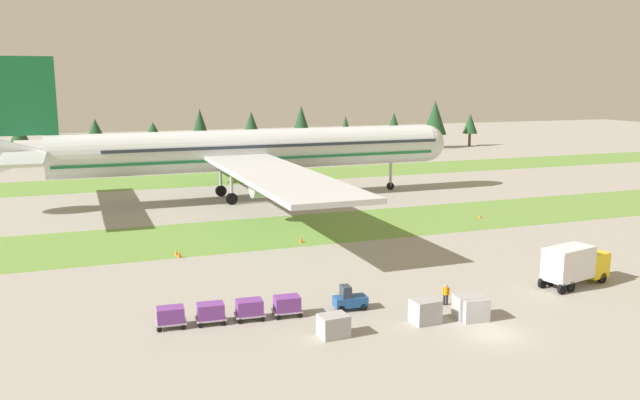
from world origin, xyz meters
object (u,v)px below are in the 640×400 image
(airliner, at_px, (238,150))
(ground_crew_marshaller, at_px, (446,294))
(cargo_dolly_fourth, at_px, (171,316))
(taxiway_marker_1, at_px, (176,253))
(taxiway_marker_0, at_px, (480,216))
(uld_container_2, at_px, (468,307))
(cargo_dolly_lead, at_px, (287,304))
(catering_truck, at_px, (575,264))
(uld_container_0, at_px, (333,326))
(baggage_tug, at_px, (349,300))
(uld_container_1, at_px, (425,311))
(uld_container_3, at_px, (473,309))
(taxiway_marker_3, at_px, (179,254))
(cargo_dolly_second, at_px, (249,308))
(taxiway_marker_2, at_px, (301,240))
(cargo_dolly_third, at_px, (211,312))

(airliner, bearing_deg, ground_crew_marshaller, 4.65)
(cargo_dolly_fourth, xyz_separation_m, taxiway_marker_1, (3.29, 20.33, -0.69))
(taxiway_marker_0, bearing_deg, uld_container_2, -125.21)
(airliner, distance_m, cargo_dolly_lead, 50.90)
(catering_truck, height_order, taxiway_marker_0, catering_truck)
(uld_container_2, xyz_separation_m, taxiway_marker_1, (-18.10, 26.16, -0.66))
(catering_truck, bearing_deg, ground_crew_marshaller, -100.75)
(cargo_dolly_lead, relative_size, uld_container_2, 1.15)
(uld_container_0, height_order, taxiway_marker_0, uld_container_0)
(cargo_dolly_fourth, height_order, uld_container_0, uld_container_0)
(baggage_tug, height_order, taxiway_marker_0, baggage_tug)
(cargo_dolly_lead, height_order, uld_container_1, uld_container_1)
(ground_crew_marshaller, bearing_deg, uld_container_3, -66.05)
(cargo_dolly_fourth, distance_m, taxiway_marker_3, 19.47)
(cargo_dolly_second, relative_size, uld_container_2, 1.15)
(taxiway_marker_3, bearing_deg, cargo_dolly_lead, -75.12)
(cargo_dolly_lead, xyz_separation_m, uld_container_0, (1.84, -5.00, -0.13))
(taxiway_marker_2, bearing_deg, catering_truck, -52.37)
(cargo_dolly_third, bearing_deg, taxiway_marker_2, 150.10)
(ground_crew_marshaller, relative_size, taxiway_marker_2, 2.77)
(taxiway_marker_3, bearing_deg, uld_container_2, -54.26)
(cargo_dolly_third, height_order, uld_container_2, uld_container_2)
(taxiway_marker_0, relative_size, taxiway_marker_3, 0.81)
(cargo_dolly_third, xyz_separation_m, taxiway_marker_3, (0.53, 19.37, -0.58))
(uld_container_0, bearing_deg, catering_truck, 8.25)
(cargo_dolly_lead, height_order, uld_container_0, uld_container_0)
(cargo_dolly_fourth, bearing_deg, uld_container_3, 77.83)
(taxiway_marker_2, bearing_deg, uld_container_2, -80.62)
(uld_container_3, height_order, taxiway_marker_3, uld_container_3)
(cargo_dolly_fourth, bearing_deg, uld_container_2, 78.92)
(cargo_dolly_lead, distance_m, ground_crew_marshaller, 12.85)
(taxiway_marker_3, bearing_deg, taxiway_marker_1, 96.18)
(baggage_tug, distance_m, taxiway_marker_3, 22.62)
(taxiway_marker_2, bearing_deg, cargo_dolly_lead, -111.37)
(uld_container_0, bearing_deg, taxiway_marker_2, 76.13)
(cargo_dolly_fourth, relative_size, ground_crew_marshaller, 1.32)
(taxiway_marker_0, height_order, taxiway_marker_2, taxiway_marker_2)
(airliner, height_order, cargo_dolly_third, airliner)
(cargo_dolly_fourth, height_order, taxiway_marker_0, cargo_dolly_fourth)
(catering_truck, xyz_separation_m, ground_crew_marshaller, (-13.24, -0.54, -1.01))
(ground_crew_marshaller, relative_size, uld_container_0, 0.87)
(taxiway_marker_3, bearing_deg, baggage_tug, -62.99)
(airliner, relative_size, taxiway_marker_0, 156.36)
(cargo_dolly_lead, xyz_separation_m, cargo_dolly_third, (-5.78, 0.42, 0.00))
(cargo_dolly_third, height_order, taxiway_marker_1, cargo_dolly_third)
(uld_container_2, distance_m, taxiway_marker_1, 31.82)
(airliner, distance_m, taxiway_marker_3, 33.65)
(cargo_dolly_second, xyz_separation_m, uld_container_3, (15.76, -5.89, -0.05))
(taxiway_marker_1, relative_size, taxiway_marker_3, 0.70)
(cargo_dolly_second, height_order, taxiway_marker_1, cargo_dolly_second)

